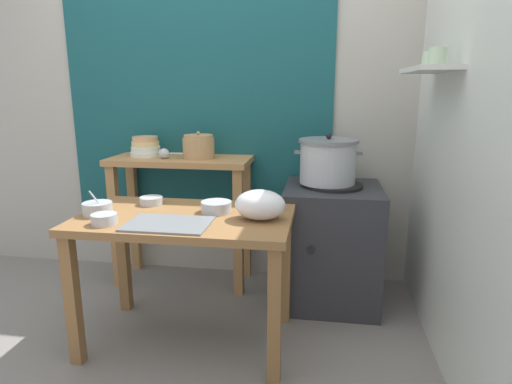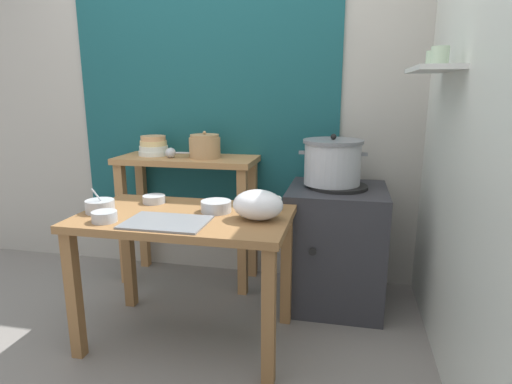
% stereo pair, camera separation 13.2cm
% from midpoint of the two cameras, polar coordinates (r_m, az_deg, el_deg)
% --- Properties ---
extents(ground_plane, '(9.00, 9.00, 0.00)m').
position_cam_midpoint_polar(ground_plane, '(2.50, -12.03, -19.63)').
color(ground_plane, gray).
extents(wall_back, '(4.40, 0.12, 2.60)m').
position_cam_midpoint_polar(wall_back, '(3.13, -4.54, 12.49)').
color(wall_back, '#B2ADA3').
rests_on(wall_back, ground).
extents(wall_right, '(0.30, 3.20, 2.60)m').
position_cam_midpoint_polar(wall_right, '(2.23, 24.89, 10.88)').
color(wall_right, silver).
rests_on(wall_right, ground).
extents(prep_table, '(1.10, 0.66, 0.72)m').
position_cam_midpoint_polar(prep_table, '(2.30, -10.90, -5.68)').
color(prep_table, olive).
rests_on(prep_table, ground).
extents(back_shelf_table, '(0.96, 0.40, 0.90)m').
position_cam_midpoint_polar(back_shelf_table, '(3.03, -11.10, 0.36)').
color(back_shelf_table, '#B27F4C').
rests_on(back_shelf_table, ground).
extents(stove_block, '(0.60, 0.61, 0.78)m').
position_cam_midpoint_polar(stove_block, '(2.82, 8.58, -6.83)').
color(stove_block, '#2D2D33').
rests_on(stove_block, ground).
extents(steamer_pot, '(0.42, 0.37, 0.31)m').
position_cam_midpoint_polar(steamer_pot, '(2.70, 8.13, 4.07)').
color(steamer_pot, '#B7BABF').
rests_on(steamer_pot, stove_block).
extents(clay_pot, '(0.21, 0.21, 0.18)m').
position_cam_midpoint_polar(clay_pot, '(2.94, -8.90, 5.94)').
color(clay_pot, tan).
rests_on(clay_pot, back_shelf_table).
extents(bowl_stack_enamel, '(0.21, 0.21, 0.14)m').
position_cam_midpoint_polar(bowl_stack_enamel, '(3.11, -15.61, 5.75)').
color(bowl_stack_enamel, silver).
rests_on(bowl_stack_enamel, back_shelf_table).
extents(ladle, '(0.26, 0.08, 0.07)m').
position_cam_midpoint_polar(ladle, '(2.96, -13.17, 4.98)').
color(ladle, '#B7BABF').
rests_on(ladle, back_shelf_table).
extents(serving_tray, '(0.40, 0.28, 0.01)m').
position_cam_midpoint_polar(serving_tray, '(2.12, -13.31, -4.13)').
color(serving_tray, slate).
rests_on(serving_tray, prep_table).
extents(plastic_bag, '(0.25, 0.20, 0.15)m').
position_cam_midpoint_polar(plastic_bag, '(2.13, -1.24, -1.72)').
color(plastic_bag, white).
rests_on(plastic_bag, prep_table).
extents(prep_bowl_0, '(0.15, 0.15, 0.14)m').
position_cam_midpoint_polar(prep_bowl_0, '(2.39, -21.76, -2.01)').
color(prep_bowl_0, '#B7BABF').
rests_on(prep_bowl_0, prep_table).
extents(prep_bowl_1, '(0.13, 0.13, 0.04)m').
position_cam_midpoint_polar(prep_bowl_1, '(2.51, -15.19, -1.08)').
color(prep_bowl_1, '#B7BABF').
rests_on(prep_bowl_1, prep_table).
extents(prep_bowl_2, '(0.12, 0.12, 0.05)m').
position_cam_midpoint_polar(prep_bowl_2, '(2.21, -21.10, -3.33)').
color(prep_bowl_2, '#B7BABF').
rests_on(prep_bowl_2, prep_table).
extents(prep_bowl_3, '(0.11, 0.11, 0.07)m').
position_cam_midpoint_polar(prep_bowl_3, '(2.32, 0.41, -1.43)').
color(prep_bowl_3, silver).
rests_on(prep_bowl_3, prep_table).
extents(prep_bowl_4, '(0.16, 0.16, 0.06)m').
position_cam_midpoint_polar(prep_bowl_4, '(2.28, -6.93, -1.93)').
color(prep_bowl_4, '#B7BABF').
rests_on(prep_bowl_4, prep_table).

